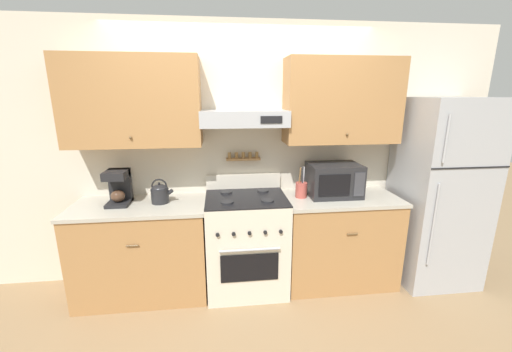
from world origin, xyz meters
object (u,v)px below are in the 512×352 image
object	(u,v)px
stove_range	(246,242)
refrigerator	(438,192)
coffee_maker	(119,186)
microwave	(334,180)
tea_kettle	(160,193)
utensil_crock	(301,189)

from	to	relation	value
stove_range	refrigerator	xyz separation A→B (m)	(1.93, -0.03, 0.45)
coffee_maker	microwave	bearing A→B (deg)	-0.43
refrigerator	tea_kettle	size ratio (longest dim) A/B	8.11
refrigerator	utensil_crock	size ratio (longest dim) A/B	6.14
stove_range	utensil_crock	xyz separation A→B (m)	(0.54, 0.05, 0.51)
utensil_crock	stove_range	bearing A→B (deg)	-174.90
tea_kettle	utensil_crock	size ratio (longest dim) A/B	0.76
stove_range	microwave	size ratio (longest dim) A/B	2.20
coffee_maker	tea_kettle	bearing A→B (deg)	-5.16
refrigerator	utensil_crock	xyz separation A→B (m)	(-1.39, 0.08, 0.06)
utensil_crock	tea_kettle	bearing A→B (deg)	-180.00
stove_range	microwave	bearing A→B (deg)	4.35
refrigerator	tea_kettle	world-z (taller)	refrigerator
stove_range	microwave	world-z (taller)	microwave
refrigerator	tea_kettle	xyz separation A→B (m)	(-2.72, 0.08, 0.07)
tea_kettle	microwave	bearing A→B (deg)	0.62
refrigerator	tea_kettle	bearing A→B (deg)	178.35
stove_range	coffee_maker	xyz separation A→B (m)	(-1.15, 0.08, 0.59)
microwave	tea_kettle	bearing A→B (deg)	-179.38
stove_range	tea_kettle	distance (m)	0.95
refrigerator	coffee_maker	distance (m)	3.09
microwave	refrigerator	bearing A→B (deg)	-5.18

